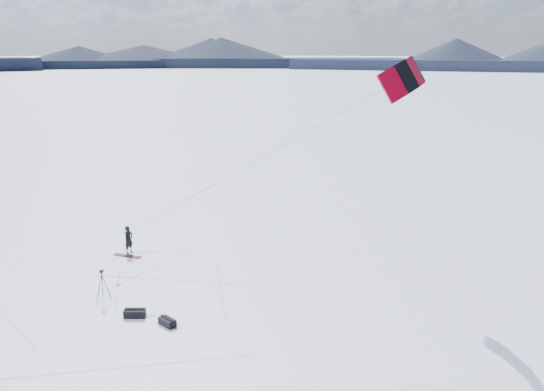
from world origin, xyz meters
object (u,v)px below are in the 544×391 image
Objects in this scene: gear_bag_b at (167,322)px; tripod at (102,281)px; snowkiter at (130,253)px; gear_bag_a at (135,313)px; snowboard at (127,256)px.

tripod is at bearing -171.48° from gear_bag_b.
snowkiter is 1.63× the size of gear_bag_a.
snowkiter is 5.99m from tripod.
snowkiter is at bearing 106.54° from gear_bag_a.
gear_bag_a is 1.70m from gear_bag_b.
tripod reaches higher than gear_bag_a.
snowboard is at bearing 107.64° from gear_bag_a.
snowkiter is 9.02m from gear_bag_b.
gear_bag_b is at bearing -27.15° from tripod.
tripod reaches higher than snowboard.
snowkiter is 1.87× the size of gear_bag_b.
gear_bag_b is (1.68, 0.26, -0.02)m from gear_bag_a.
tripod is 4.16m from gear_bag_b.
gear_bag_a is at bearing -161.90° from gear_bag_b.
tripod reaches higher than gear_bag_b.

